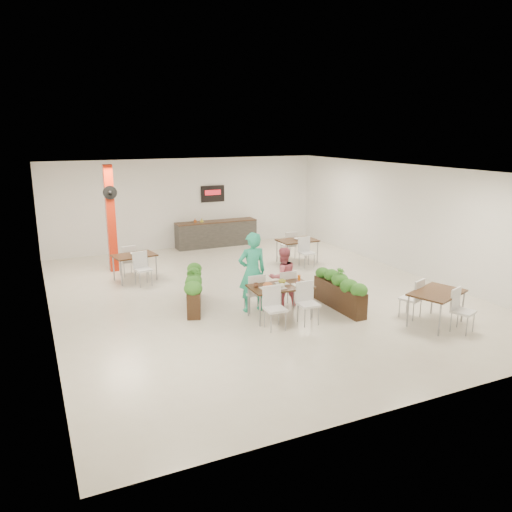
{
  "coord_description": "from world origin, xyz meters",
  "views": [
    {
      "loc": [
        -5.2,
        -11.31,
        4.14
      ],
      "look_at": [
        -0.14,
        -0.33,
        1.1
      ],
      "focal_mm": 35.0,
      "sensor_mm": 36.0,
      "label": 1
    }
  ],
  "objects_px": {
    "planter_left": "(194,287)",
    "planter_right": "(340,289)",
    "diner_man": "(252,272)",
    "side_table_c": "(437,297)",
    "side_table_a": "(135,259)",
    "service_counter": "(216,233)",
    "main_table": "(280,291)",
    "red_column": "(111,217)",
    "side_table_b": "(297,243)",
    "diner_woman": "(283,277)"
  },
  "relations": [
    {
      "from": "service_counter",
      "to": "planter_right",
      "type": "height_order",
      "value": "service_counter"
    },
    {
      "from": "red_column",
      "to": "side_table_a",
      "type": "relative_size",
      "value": 1.92
    },
    {
      "from": "diner_man",
      "to": "side_table_a",
      "type": "xyz_separation_m",
      "value": [
        -2.0,
        3.66,
        -0.32
      ]
    },
    {
      "from": "diner_woman",
      "to": "planter_left",
      "type": "height_order",
      "value": "diner_woman"
    },
    {
      "from": "red_column",
      "to": "main_table",
      "type": "xyz_separation_m",
      "value": [
        2.77,
        -5.59,
        -1.01
      ]
    },
    {
      "from": "service_counter",
      "to": "side_table_b",
      "type": "bearing_deg",
      "value": -65.2
    },
    {
      "from": "main_table",
      "to": "side_table_b",
      "type": "bearing_deg",
      "value": 56.13
    },
    {
      "from": "diner_woman",
      "to": "side_table_c",
      "type": "relative_size",
      "value": 0.88
    },
    {
      "from": "planter_right",
      "to": "side_table_c",
      "type": "height_order",
      "value": "planter_right"
    },
    {
      "from": "side_table_a",
      "to": "red_column",
      "type": "bearing_deg",
      "value": 96.83
    },
    {
      "from": "service_counter",
      "to": "side_table_b",
      "type": "relative_size",
      "value": 1.85
    },
    {
      "from": "red_column",
      "to": "service_counter",
      "type": "relative_size",
      "value": 1.07
    },
    {
      "from": "diner_woman",
      "to": "side_table_c",
      "type": "xyz_separation_m",
      "value": [
        2.5,
        -2.46,
        -0.1
      ]
    },
    {
      "from": "planter_left",
      "to": "planter_right",
      "type": "distance_m",
      "value": 3.48
    },
    {
      "from": "red_column",
      "to": "planter_right",
      "type": "bearing_deg",
      "value": -52.59
    },
    {
      "from": "red_column",
      "to": "diner_woman",
      "type": "xyz_separation_m",
      "value": [
        3.18,
        -4.93,
        -0.91
      ]
    },
    {
      "from": "planter_right",
      "to": "main_table",
      "type": "bearing_deg",
      "value": 177.12
    },
    {
      "from": "diner_woman",
      "to": "main_table",
      "type": "bearing_deg",
      "value": 60.17
    },
    {
      "from": "diner_woman",
      "to": "planter_right",
      "type": "distance_m",
      "value": 1.38
    },
    {
      "from": "main_table",
      "to": "diner_man",
      "type": "bearing_deg",
      "value": 120.8
    },
    {
      "from": "diner_woman",
      "to": "side_table_c",
      "type": "distance_m",
      "value": 3.51
    },
    {
      "from": "diner_man",
      "to": "red_column",
      "type": "bearing_deg",
      "value": -61.96
    },
    {
      "from": "planter_right",
      "to": "diner_woman",
      "type": "bearing_deg",
      "value": 147.45
    },
    {
      "from": "diner_woman",
      "to": "side_table_a",
      "type": "distance_m",
      "value": 4.61
    },
    {
      "from": "planter_right",
      "to": "side_table_a",
      "type": "xyz_separation_m",
      "value": [
        -3.95,
        4.39,
        0.13
      ]
    },
    {
      "from": "planter_left",
      "to": "side_table_b",
      "type": "bearing_deg",
      "value": 31.41
    },
    {
      "from": "main_table",
      "to": "diner_woman",
      "type": "distance_m",
      "value": 0.78
    },
    {
      "from": "red_column",
      "to": "side_table_b",
      "type": "xyz_separation_m",
      "value": [
        5.54,
        -1.47,
        -1.01
      ]
    },
    {
      "from": "service_counter",
      "to": "main_table",
      "type": "bearing_deg",
      "value": -99.33
    },
    {
      "from": "red_column",
      "to": "side_table_c",
      "type": "bearing_deg",
      "value": -52.47
    },
    {
      "from": "red_column",
      "to": "diner_woman",
      "type": "bearing_deg",
      "value": -57.14
    },
    {
      "from": "diner_woman",
      "to": "side_table_b",
      "type": "height_order",
      "value": "diner_woman"
    },
    {
      "from": "red_column",
      "to": "service_counter",
      "type": "xyz_separation_m",
      "value": [
        4.0,
        1.86,
        -1.15
      ]
    },
    {
      "from": "planter_left",
      "to": "planter_right",
      "type": "xyz_separation_m",
      "value": [
        3.11,
        -1.56,
        -0.01
      ]
    },
    {
      "from": "main_table",
      "to": "planter_left",
      "type": "bearing_deg",
      "value": 136.26
    },
    {
      "from": "red_column",
      "to": "side_table_c",
      "type": "xyz_separation_m",
      "value": [
        5.68,
        -7.39,
        -1.01
      ]
    },
    {
      "from": "diner_man",
      "to": "diner_woman",
      "type": "relative_size",
      "value": 1.3
    },
    {
      "from": "service_counter",
      "to": "diner_woman",
      "type": "bearing_deg",
      "value": -96.83
    },
    {
      "from": "diner_woman",
      "to": "planter_right",
      "type": "relative_size",
      "value": 0.76
    },
    {
      "from": "service_counter",
      "to": "planter_right",
      "type": "bearing_deg",
      "value": -87.46
    },
    {
      "from": "planter_left",
      "to": "main_table",
      "type": "bearing_deg",
      "value": -43.74
    },
    {
      "from": "diner_man",
      "to": "side_table_c",
      "type": "relative_size",
      "value": 1.14
    },
    {
      "from": "side_table_a",
      "to": "side_table_b",
      "type": "xyz_separation_m",
      "value": [
        5.16,
        -0.19,
        0.01
      ]
    },
    {
      "from": "service_counter",
      "to": "diner_woman",
      "type": "height_order",
      "value": "service_counter"
    },
    {
      "from": "planter_left",
      "to": "planter_right",
      "type": "bearing_deg",
      "value": -26.68
    },
    {
      "from": "main_table",
      "to": "planter_right",
      "type": "xyz_separation_m",
      "value": [
        1.56,
        -0.08,
        -0.14
      ]
    },
    {
      "from": "diner_man",
      "to": "planter_right",
      "type": "height_order",
      "value": "diner_man"
    },
    {
      "from": "red_column",
      "to": "service_counter",
      "type": "bearing_deg",
      "value": 25.0
    },
    {
      "from": "side_table_c",
      "to": "diner_woman",
      "type": "bearing_deg",
      "value": 114.98
    },
    {
      "from": "red_column",
      "to": "main_table",
      "type": "distance_m",
      "value": 6.32
    }
  ]
}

